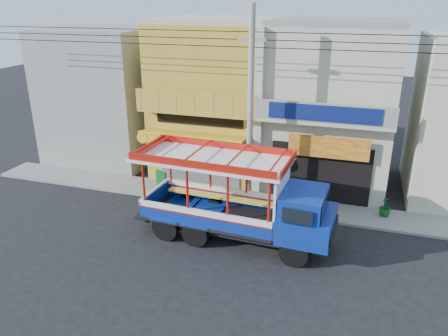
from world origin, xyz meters
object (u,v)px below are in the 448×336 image
Objects in this scene: songthaew_truck at (249,202)px; potted_plant_a at (313,194)px; utility_pole at (254,103)px; green_sign at (162,183)px; potted_plant_b at (311,194)px; potted_plant_c at (385,206)px.

potted_plant_a is at bearing 63.76° from songthaew_truck.
green_sign is at bearing 175.54° from utility_pole.
songthaew_truck is (0.58, -2.81, -3.26)m from utility_pole.
potted_plant_c is (3.27, -0.14, -0.10)m from potted_plant_b.
songthaew_truck is at bearing -78.30° from utility_pole.
potted_plant_a is (2.62, 1.34, -4.48)m from utility_pole.
songthaew_truck is 9.16× the size of potted_plant_a.
green_sign is 7.34m from potted_plant_b.
utility_pole reaches higher than green_sign.
potted_plant_b is (-0.03, -0.24, 0.12)m from potted_plant_a.
utility_pole reaches higher than potted_plant_c.
songthaew_truck is 7.48× the size of green_sign.
potted_plant_a is (7.34, 0.97, -0.01)m from green_sign.
utility_pole is at bearing -176.50° from potted_plant_a.
potted_plant_a is at bearing -55.45° from potted_plant_c.
potted_plant_c is (5.28, 3.76, -1.19)m from songthaew_truck.
potted_plant_c is at bearing -147.73° from potted_plant_b.
utility_pole is at bearing -39.42° from potted_plant_c.
songthaew_truck is at bearing -30.91° from green_sign.
potted_plant_a is 3.26m from potted_plant_c.
utility_pole is at bearing 57.72° from potted_plant_b.
green_sign is (-5.30, 3.17, -1.20)m from songthaew_truck.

